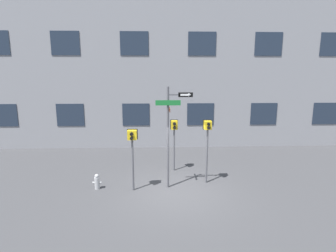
% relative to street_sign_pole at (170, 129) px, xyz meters
% --- Properties ---
extents(ground_plane, '(60.00, 60.00, 0.00)m').
position_rel_street_sign_pole_xyz_m(ground_plane, '(0.17, -0.49, -2.44)').
color(ground_plane, '#38383A').
extents(building_facade, '(24.00, 0.63, 12.66)m').
position_rel_street_sign_pole_xyz_m(building_facade, '(0.17, 6.34, 3.89)').
color(building_facade, gray).
rests_on(building_facade, ground_plane).
extents(street_sign_pole, '(1.44, 0.71, 4.07)m').
position_rel_street_sign_pole_xyz_m(street_sign_pole, '(0.00, 0.00, 0.00)').
color(street_sign_pole, '#4C4C51').
rests_on(street_sign_pole, ground_plane).
extents(pedestrian_signal_left, '(0.41, 0.40, 2.46)m').
position_rel_street_sign_pole_xyz_m(pedestrian_signal_left, '(-1.47, -0.22, -0.49)').
color(pedestrian_signal_left, '#4C4C51').
rests_on(pedestrian_signal_left, ground_plane).
extents(pedestrian_signal_right, '(0.35, 0.40, 2.69)m').
position_rel_street_sign_pole_xyz_m(pedestrian_signal_right, '(1.56, 0.41, -0.36)').
color(pedestrian_signal_right, '#4C4C51').
rests_on(pedestrian_signal_right, ground_plane).
extents(pedestrian_signal_across, '(0.35, 0.40, 2.45)m').
position_rel_street_sign_pole_xyz_m(pedestrian_signal_across, '(0.28, 1.91, -0.52)').
color(pedestrian_signal_across, '#4C4C51').
rests_on(pedestrian_signal_across, ground_plane).
extents(fire_hydrant, '(0.36, 0.20, 0.62)m').
position_rel_street_sign_pole_xyz_m(fire_hydrant, '(-2.94, -0.05, -2.14)').
color(fire_hydrant, '#A5A5A8').
rests_on(fire_hydrant, ground_plane).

